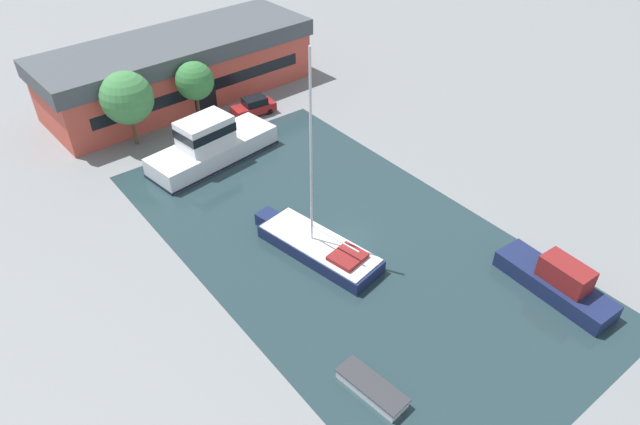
# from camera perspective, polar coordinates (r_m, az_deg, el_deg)

# --- Properties ---
(ground_plane) EXTENTS (440.00, 440.00, 0.00)m
(ground_plane) POSITION_cam_1_polar(r_m,az_deg,el_deg) (41.06, 2.38, -2.95)
(ground_plane) COLOR gray
(water_canal) EXTENTS (20.19, 36.85, 0.01)m
(water_canal) POSITION_cam_1_polar(r_m,az_deg,el_deg) (41.06, 2.38, -2.95)
(water_canal) COLOR #23383D
(water_canal) RESTS_ON ground
(warehouse_building) EXTENTS (28.02, 10.63, 6.27)m
(warehouse_building) POSITION_cam_1_polar(r_m,az_deg,el_deg) (61.22, -13.87, 13.87)
(warehouse_building) COLOR #C64C3D
(warehouse_building) RESTS_ON ground
(quay_tree_near_building) EXTENTS (4.61, 4.61, 6.88)m
(quay_tree_near_building) POSITION_cam_1_polar(r_m,az_deg,el_deg) (52.86, -18.76, 10.80)
(quay_tree_near_building) COLOR brown
(quay_tree_near_building) RESTS_ON ground
(quay_tree_by_water) EXTENTS (3.56, 3.56, 6.10)m
(quay_tree_by_water) POSITION_cam_1_polar(r_m,az_deg,el_deg) (55.13, -12.42, 12.72)
(quay_tree_by_water) COLOR brown
(quay_tree_by_water) RESTS_ON ground
(parked_car) EXTENTS (4.37, 2.22, 1.75)m
(parked_car) POSITION_cam_1_polar(r_m,az_deg,el_deg) (57.31, -6.63, 10.50)
(parked_car) COLOR maroon
(parked_car) RESTS_ON ground
(sailboat_moored) EXTENTS (4.72, 10.59, 14.83)m
(sailboat_moored) POSITION_cam_1_polar(r_m,az_deg,el_deg) (39.72, -0.24, -3.35)
(sailboat_moored) COLOR #19234C
(sailboat_moored) RESTS_ON water_canal
(motor_cruiser) EXTENTS (12.05, 5.63, 4.11)m
(motor_cruiser) POSITION_cam_1_polar(r_m,az_deg,el_deg) (50.07, -10.87, 6.62)
(motor_cruiser) COLOR white
(motor_cruiser) RESTS_ON water_canal
(small_dinghy) EXTENTS (1.95, 4.33, 0.67)m
(small_dinghy) POSITION_cam_1_polar(r_m,az_deg,el_deg) (32.31, 5.19, -17.08)
(small_dinghy) COLOR white
(small_dinghy) RESTS_ON water_canal
(cabin_boat) EXTENTS (2.75, 8.03, 2.67)m
(cabin_boat) POSITION_cam_1_polar(r_m,az_deg,el_deg) (39.69, 22.62, -6.39)
(cabin_boat) COLOR #19234C
(cabin_boat) RESTS_ON water_canal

